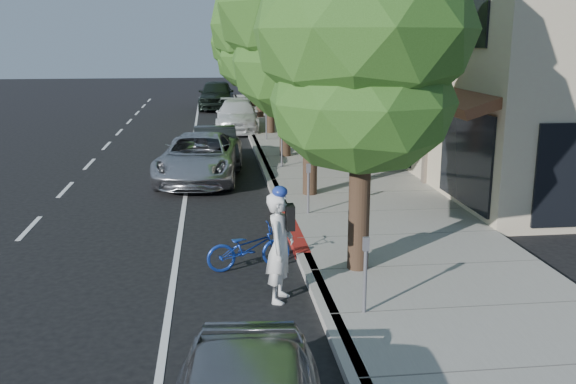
{
  "coord_description": "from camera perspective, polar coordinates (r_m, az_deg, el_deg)",
  "views": [
    {
      "loc": [
        -1.81,
        -13.34,
        4.46
      ],
      "look_at": [
        -0.28,
        -0.63,
        1.35
      ],
      "focal_mm": 40.0,
      "sensor_mm": 36.0,
      "label": 1
    }
  ],
  "objects": [
    {
      "name": "street_tree_3",
      "position": [
        29.47,
        -1.65,
        14.43
      ],
      "size": [
        5.51,
        5.51,
        8.08
      ],
      "color": "black",
      "rests_on": "ground"
    },
    {
      "name": "pedestrian",
      "position": [
        25.94,
        5.17,
        6.1
      ],
      "size": [
        0.93,
        0.74,
        1.86
      ],
      "primitive_type": "imported",
      "rotation": [
        0.0,
        0.0,
        3.1
      ],
      "color": "black",
      "rests_on": "sidewalk"
    },
    {
      "name": "cyclist",
      "position": [
        10.98,
        -0.71,
        -4.95
      ],
      "size": [
        0.67,
        0.81,
        1.92
      ],
      "primitive_type": "imported",
      "rotation": [
        0.0,
        0.0,
        1.23
      ],
      "color": "silver",
      "rests_on": "ground"
    },
    {
      "name": "dark_suv_far",
      "position": [
        41.11,
        -6.37,
        8.6
      ],
      "size": [
        2.41,
        5.43,
        1.81
      ],
      "primitive_type": "imported",
      "rotation": [
        0.0,
        0.0,
        -0.05
      ],
      "color": "black",
      "rests_on": "ground"
    },
    {
      "name": "sidewalk",
      "position": [
        22.17,
        3.95,
        2.21
      ],
      "size": [
        4.6,
        56.0,
        0.15
      ],
      "primitive_type": "cube",
      "color": "gray",
      "rests_on": "ground"
    },
    {
      "name": "silver_suv",
      "position": [
        20.55,
        -7.86,
        3.05
      ],
      "size": [
        3.0,
        5.49,
        1.46
      ],
      "primitive_type": "imported",
      "rotation": [
        0.0,
        0.0,
        -0.11
      ],
      "color": "#B9B9BE",
      "rests_on": "ground"
    },
    {
      "name": "storefront_building",
      "position": [
        33.37,
        13.4,
        11.63
      ],
      "size": [
        10.0,
        36.0,
        7.0
      ],
      "primitive_type": "cube",
      "color": "beige",
      "rests_on": "ground"
    },
    {
      "name": "ground",
      "position": [
        14.18,
        0.81,
        -4.68
      ],
      "size": [
        120.0,
        120.0,
        0.0
      ],
      "primitive_type": "plane",
      "color": "black",
      "rests_on": "ground"
    },
    {
      "name": "white_pickup",
      "position": [
        31.38,
        -4.53,
        6.76
      ],
      "size": [
        2.23,
        5.08,
        1.45
      ],
      "primitive_type": "imported",
      "rotation": [
        0.0,
        0.0,
        -0.04
      ],
      "color": "white",
      "rests_on": "ground"
    },
    {
      "name": "bicycle",
      "position": [
        12.62,
        -3.51,
        -4.95
      ],
      "size": [
        1.76,
        0.91,
        0.88
      ],
      "primitive_type": "imported",
      "rotation": [
        0.0,
        0.0,
        1.77
      ],
      "color": "#163498",
      "rests_on": "ground"
    },
    {
      "name": "street_tree_0",
      "position": [
        11.66,
        6.75,
        13.63
      ],
      "size": [
        4.01,
        4.01,
        7.13
      ],
      "color": "black",
      "rests_on": "ground"
    },
    {
      "name": "curb_red_segment",
      "position": [
        15.11,
        0.3,
        -3.23
      ],
      "size": [
        0.32,
        4.0,
        0.15
      ],
      "primitive_type": "cube",
      "color": "maroon",
      "rests_on": "ground"
    },
    {
      "name": "street_tree_4",
      "position": [
        35.45,
        -2.57,
        14.11
      ],
      "size": [
        4.66,
        4.66,
        7.69
      ],
      "color": "black",
      "rests_on": "ground"
    },
    {
      "name": "street_tree_1",
      "position": [
        17.57,
        2.08,
        15.93
      ],
      "size": [
        5.16,
        5.16,
        8.37
      ],
      "color": "black",
      "rests_on": "ground"
    },
    {
      "name": "curb",
      "position": [
        21.86,
        -1.99,
        2.07
      ],
      "size": [
        0.3,
        56.0,
        0.15
      ],
      "primitive_type": "cube",
      "color": "#9E998E",
      "rests_on": "ground"
    },
    {
      "name": "street_tree_5",
      "position": [
        41.43,
        -3.21,
        13.04
      ],
      "size": [
        5.44,
        5.44,
        6.97
      ],
      "color": "black",
      "rests_on": "ground"
    },
    {
      "name": "street_tree_2",
      "position": [
        23.5,
        -0.26,
        14.5
      ],
      "size": [
        4.44,
        4.44,
        7.7
      ],
      "color": "black",
      "rests_on": "ground"
    },
    {
      "name": "dark_sedan",
      "position": [
        22.66,
        -6.49,
        3.97
      ],
      "size": [
        1.57,
        4.2,
        1.37
      ],
      "primitive_type": "imported",
      "rotation": [
        0.0,
        0.0,
        0.03
      ],
      "color": "black",
      "rests_on": "ground"
    }
  ]
}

